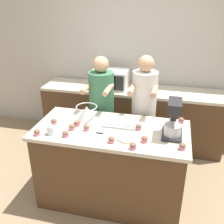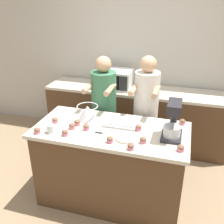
{
  "view_description": "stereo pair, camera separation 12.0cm",
  "coord_description": "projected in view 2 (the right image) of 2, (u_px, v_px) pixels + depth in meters",
  "views": [
    {
      "loc": [
        0.59,
        -2.41,
        2.3
      ],
      "look_at": [
        0.0,
        0.04,
        1.13
      ],
      "focal_mm": 42.0,
      "sensor_mm": 36.0,
      "label": 1
    },
    {
      "loc": [
        0.71,
        -2.38,
        2.3
      ],
      "look_at": [
        0.0,
        0.04,
        1.13
      ],
      "focal_mm": 42.0,
      "sensor_mm": 36.0,
      "label": 2
    }
  ],
  "objects": [
    {
      "name": "cupcake_2",
      "position": [
        65.0,
        133.0,
        2.67
      ],
      "size": [
        0.06,
        0.06,
        0.06
      ],
      "color": "#D17084",
      "rests_on": "island_counter"
    },
    {
      "name": "cupcake_3",
      "position": [
        72.0,
        126.0,
        2.8
      ],
      "size": [
        0.06,
        0.06,
        0.06
      ],
      "color": "#D17084",
      "rests_on": "island_counter"
    },
    {
      "name": "cupcake_0",
      "position": [
        138.0,
        128.0,
        2.78
      ],
      "size": [
        0.06,
        0.06,
        0.06
      ],
      "color": "#D17084",
      "rests_on": "island_counter"
    },
    {
      "name": "cupcake_5",
      "position": [
        77.0,
        123.0,
        2.88
      ],
      "size": [
        0.06,
        0.06,
        0.06
      ],
      "color": "#D17084",
      "rests_on": "island_counter"
    },
    {
      "name": "island_counter",
      "position": [
        111.0,
        165.0,
        3.02
      ],
      "size": [
        1.66,
        0.8,
        0.95
      ],
      "color": "#4C331E",
      "rests_on": "ground_plane"
    },
    {
      "name": "mixing_bowl",
      "position": [
        88.0,
        112.0,
        2.99
      ],
      "size": [
        0.24,
        0.24,
        0.17
      ],
      "color": "#BCBCC1",
      "rests_on": "island_counter"
    },
    {
      "name": "cupcake_6",
      "position": [
        131.0,
        147.0,
        2.44
      ],
      "size": [
        0.06,
        0.06,
        0.06
      ],
      "color": "#D17084",
      "rests_on": "island_counter"
    },
    {
      "name": "small_plate",
      "position": [
        126.0,
        138.0,
        2.62
      ],
      "size": [
        0.22,
        0.22,
        0.02
      ],
      "color": "beige",
      "rests_on": "island_counter"
    },
    {
      "name": "cupcake_7",
      "position": [
        182.0,
        122.0,
        2.9
      ],
      "size": [
        0.06,
        0.06,
        0.06
      ],
      "color": "#D17084",
      "rests_on": "island_counter"
    },
    {
      "name": "cupcake_8",
      "position": [
        143.0,
        140.0,
        2.54
      ],
      "size": [
        0.06,
        0.06,
        0.06
      ],
      "color": "#D17084",
      "rests_on": "island_counter"
    },
    {
      "name": "cupcake_4",
      "position": [
        181.0,
        148.0,
        2.41
      ],
      "size": [
        0.06,
        0.06,
        0.06
      ],
      "color": "#D17084",
      "rests_on": "island_counter"
    },
    {
      "name": "cupcake_10",
      "position": [
        86.0,
        127.0,
        2.79
      ],
      "size": [
        0.06,
        0.06,
        0.06
      ],
      "color": "#D17084",
      "rests_on": "island_counter"
    },
    {
      "name": "ground_plane",
      "position": [
        111.0,
        196.0,
        3.22
      ],
      "size": [
        16.0,
        16.0,
        0.0
      ],
      "primitive_type": "plane",
      "color": "#937A5B"
    },
    {
      "name": "person_left",
      "position": [
        104.0,
        112.0,
        3.48
      ],
      "size": [
        0.34,
        0.5,
        1.58
      ],
      "color": "#33384C",
      "rests_on": "ground_plane"
    },
    {
      "name": "back_counter",
      "position": [
        135.0,
        116.0,
        4.21
      ],
      "size": [
        2.8,
        0.6,
        0.92
      ],
      "color": "#4C331E",
      "rests_on": "ground_plane"
    },
    {
      "name": "cupcake_1",
      "position": [
        37.0,
        131.0,
        2.72
      ],
      "size": [
        0.06,
        0.06,
        0.06
      ],
      "color": "#D17084",
      "rests_on": "island_counter"
    },
    {
      "name": "person_right",
      "position": [
        145.0,
        115.0,
        3.33
      ],
      "size": [
        0.33,
        0.49,
        1.62
      ],
      "color": "brown",
      "rests_on": "ground_plane"
    },
    {
      "name": "microwave_oven",
      "position": [
        114.0,
        79.0,
        4.05
      ],
      "size": [
        0.54,
        0.39,
        0.28
      ],
      "color": "silver",
      "rests_on": "back_counter"
    },
    {
      "name": "drinking_glass",
      "position": [
        51.0,
        129.0,
        2.72
      ],
      "size": [
        0.08,
        0.08,
        0.09
      ],
      "color": "silver",
      "rests_on": "island_counter"
    },
    {
      "name": "cupcake_9",
      "position": [
        55.0,
        120.0,
        2.93
      ],
      "size": [
        0.06,
        0.06,
        0.06
      ],
      "color": "#D17084",
      "rests_on": "island_counter"
    },
    {
      "name": "knife",
      "position": [
        104.0,
        134.0,
        2.72
      ],
      "size": [
        0.22,
        0.02,
        0.01
      ],
      "color": "#BCBCC1",
      "rests_on": "island_counter"
    },
    {
      "name": "back_wall",
      "position": [
        142.0,
        57.0,
        4.15
      ],
      "size": [
        10.0,
        0.06,
        2.7
      ],
      "color": "#B2ADA3",
      "rests_on": "ground_plane"
    },
    {
      "name": "cupcake_11",
      "position": [
        110.0,
        140.0,
        2.55
      ],
      "size": [
        0.06,
        0.06,
        0.06
      ],
      "color": "#D17084",
      "rests_on": "island_counter"
    },
    {
      "name": "baking_tray",
      "position": [
        121.0,
        122.0,
        2.92
      ],
      "size": [
        0.37,
        0.29,
        0.04
      ],
      "color": "#BCBCC1",
      "rests_on": "island_counter"
    },
    {
      "name": "stand_mixer",
      "position": [
        173.0,
        122.0,
        2.59
      ],
      "size": [
        0.2,
        0.3,
        0.39
      ],
      "color": "#232328",
      "rests_on": "island_counter"
    }
  ]
}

